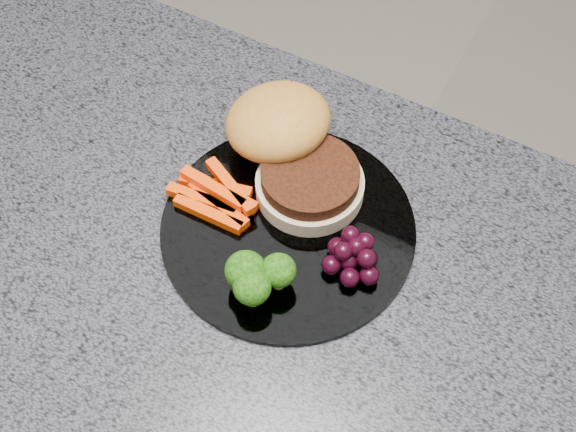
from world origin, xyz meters
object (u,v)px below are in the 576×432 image
(plate, at_px, (288,228))
(burger, at_px, (289,146))
(island_cabinet, at_px, (193,404))
(grape_bunch, at_px, (354,255))

(plate, bearing_deg, burger, 117.76)
(island_cabinet, bearing_deg, plate, 33.40)
(plate, distance_m, burger, 0.09)
(burger, bearing_deg, plate, -45.40)
(island_cabinet, height_order, grape_bunch, grape_bunch)
(plate, height_order, grape_bunch, grape_bunch)
(plate, height_order, burger, burger)
(island_cabinet, height_order, burger, burger)
(burger, height_order, grape_bunch, burger)
(plate, bearing_deg, grape_bunch, -5.34)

